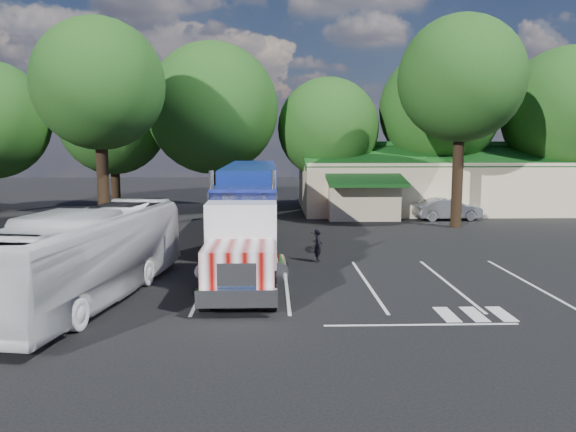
{
  "coord_description": "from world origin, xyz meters",
  "views": [
    {
      "loc": [
        -0.6,
        -27.43,
        5.58
      ],
      "look_at": [
        0.23,
        -0.68,
        2.0
      ],
      "focal_mm": 35.0,
      "sensor_mm": 36.0,
      "label": 1
    }
  ],
  "objects_px": {
    "semi_truck": "(250,201)",
    "silver_sedan": "(448,209)",
    "woman": "(318,245)",
    "bicycle": "(317,240)",
    "tour_bus": "(88,255)"
  },
  "relations": [
    {
      "from": "semi_truck",
      "to": "woman",
      "type": "bearing_deg",
      "value": -44.21
    },
    {
      "from": "woman",
      "to": "bicycle",
      "type": "distance_m",
      "value": 2.88
    },
    {
      "from": "bicycle",
      "to": "silver_sedan",
      "type": "bearing_deg",
      "value": 53.3
    },
    {
      "from": "tour_bus",
      "to": "silver_sedan",
      "type": "relative_size",
      "value": 2.45
    },
    {
      "from": "woman",
      "to": "bicycle",
      "type": "relative_size",
      "value": 0.81
    },
    {
      "from": "semi_truck",
      "to": "silver_sedan",
      "type": "xyz_separation_m",
      "value": [
        13.68,
        10.4,
        -1.75
      ]
    },
    {
      "from": "silver_sedan",
      "to": "tour_bus",
      "type": "bearing_deg",
      "value": 130.36
    },
    {
      "from": "semi_truck",
      "to": "tour_bus",
      "type": "relative_size",
      "value": 1.83
    },
    {
      "from": "bicycle",
      "to": "silver_sedan",
      "type": "xyz_separation_m",
      "value": [
        10.2,
        10.74,
        0.28
      ]
    },
    {
      "from": "tour_bus",
      "to": "silver_sedan",
      "type": "distance_m",
      "value": 27.41
    },
    {
      "from": "semi_truck",
      "to": "silver_sedan",
      "type": "distance_m",
      "value": 17.28
    },
    {
      "from": "tour_bus",
      "to": "silver_sedan",
      "type": "bearing_deg",
      "value": 55.66
    },
    {
      "from": "woman",
      "to": "tour_bus",
      "type": "distance_m",
      "value": 10.6
    },
    {
      "from": "woman",
      "to": "silver_sedan",
      "type": "distance_m",
      "value": 17.12
    },
    {
      "from": "bicycle",
      "to": "tour_bus",
      "type": "xyz_separation_m",
      "value": [
        -8.8,
        -9.0,
        1.12
      ]
    }
  ]
}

